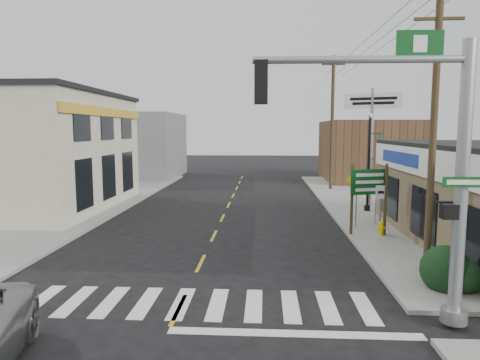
# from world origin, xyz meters

# --- Properties ---
(ground) EXTENTS (140.00, 140.00, 0.00)m
(ground) POSITION_xyz_m (0.00, 0.00, 0.00)
(ground) COLOR black
(ground) RESTS_ON ground
(sidewalk_right) EXTENTS (6.00, 38.00, 0.13)m
(sidewalk_right) POSITION_xyz_m (9.00, 13.00, 0.07)
(sidewalk_right) COLOR gray
(sidewalk_right) RESTS_ON ground
(sidewalk_left) EXTENTS (6.00, 38.00, 0.13)m
(sidewalk_left) POSITION_xyz_m (-9.00, 13.00, 0.07)
(sidewalk_left) COLOR gray
(sidewalk_left) RESTS_ON ground
(center_line) EXTENTS (0.12, 56.00, 0.01)m
(center_line) POSITION_xyz_m (0.00, 8.00, 0.01)
(center_line) COLOR gold
(center_line) RESTS_ON ground
(crosswalk) EXTENTS (11.00, 2.20, 0.01)m
(crosswalk) POSITION_xyz_m (0.00, 0.40, 0.01)
(crosswalk) COLOR silver
(crosswalk) RESTS_ON ground
(left_building) EXTENTS (12.00, 12.00, 6.80)m
(left_building) POSITION_xyz_m (-13.00, 14.00, 3.40)
(left_building) COLOR beige
(left_building) RESTS_ON ground
(bldg_distant_right) EXTENTS (8.00, 10.00, 5.60)m
(bldg_distant_right) POSITION_xyz_m (12.00, 30.00, 2.80)
(bldg_distant_right) COLOR brown
(bldg_distant_right) RESTS_ON ground
(bldg_distant_left) EXTENTS (9.00, 10.00, 6.40)m
(bldg_distant_left) POSITION_xyz_m (-11.00, 32.00, 3.20)
(bldg_distant_left) COLOR slate
(bldg_distant_left) RESTS_ON ground
(traffic_signal_pole) EXTENTS (5.42, 0.40, 6.87)m
(traffic_signal_pole) POSITION_xyz_m (6.05, -0.63, 4.21)
(traffic_signal_pole) COLOR gray
(traffic_signal_pole) RESTS_ON sidewalk_right
(guide_sign) EXTENTS (1.80, 0.14, 3.15)m
(guide_sign) POSITION_xyz_m (6.89, 8.15, 2.15)
(guide_sign) COLOR #483921
(guide_sign) RESTS_ON sidewalk_right
(fire_hydrant) EXTENTS (0.20, 0.20, 0.64)m
(fire_hydrant) POSITION_xyz_m (7.43, 7.97, 0.48)
(fire_hydrant) COLOR #D2C300
(fire_hydrant) RESTS_ON sidewalk_right
(ped_crossing_sign) EXTENTS (1.09, 0.08, 2.81)m
(ped_crossing_sign) POSITION_xyz_m (6.65, 9.59, 2.05)
(ped_crossing_sign) COLOR gray
(ped_crossing_sign) RESTS_ON sidewalk_right
(lamp_post) EXTENTS (0.72, 0.57, 5.57)m
(lamp_post) POSITION_xyz_m (8.26, 13.89, 3.36)
(lamp_post) COLOR black
(lamp_post) RESTS_ON sidewalk_right
(dance_center_sign) EXTENTS (3.36, 0.21, 7.15)m
(dance_center_sign) POSITION_xyz_m (8.77, 15.77, 5.48)
(dance_center_sign) COLOR gray
(dance_center_sign) RESTS_ON sidewalk_right
(shrub_front) EXTENTS (1.45, 1.45, 1.08)m
(shrub_front) POSITION_xyz_m (7.60, 1.69, 0.67)
(shrub_front) COLOR #1A3113
(shrub_front) RESTS_ON sidewalk_right
(utility_pole_near) EXTENTS (1.48, 0.22, 8.52)m
(utility_pole_near) POSITION_xyz_m (7.50, 2.88, 4.50)
(utility_pole_near) COLOR #473322
(utility_pole_near) RESTS_ON sidewalk_right
(utility_pole_far) EXTENTS (1.79, 0.27, 10.30)m
(utility_pole_far) POSITION_xyz_m (7.50, 23.04, 5.41)
(utility_pole_far) COLOR #43331D
(utility_pole_far) RESTS_ON sidewalk_right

